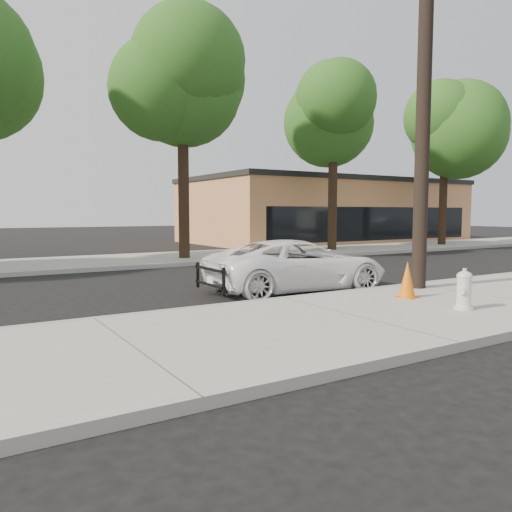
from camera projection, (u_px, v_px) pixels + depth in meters
name	position (u px, v px, depth m)	size (l,w,h in m)	color
ground	(235.00, 291.00, 12.56)	(120.00, 120.00, 0.00)	black
near_sidewalk	(353.00, 319.00, 8.91)	(90.00, 4.40, 0.15)	gray
far_sidewalk	(131.00, 261.00, 19.77)	(90.00, 5.00, 0.15)	gray
curb_near	(283.00, 301.00, 10.77)	(90.00, 0.12, 0.16)	#9E9B93
building_main	(325.00, 212.00, 34.31)	(18.00, 10.00, 4.00)	#CB7B54
utility_pole	(424.00, 97.00, 11.74)	(1.40, 0.34, 9.00)	black
tree_c	(189.00, 87.00, 19.60)	(4.96, 4.80, 9.55)	black
tree_d	(339.00, 121.00, 24.08)	(4.50, 4.35, 8.75)	black
tree_e	(450.00, 128.00, 28.05)	(4.80, 4.65, 9.25)	black
police_cruiser	(297.00, 265.00, 12.54)	(2.16, 4.68, 1.30)	white
fire_hydrant	(464.00, 291.00, 9.40)	(0.39, 0.35, 0.73)	silver
traffic_cone	(407.00, 280.00, 10.70)	(0.48, 0.48, 0.79)	orange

